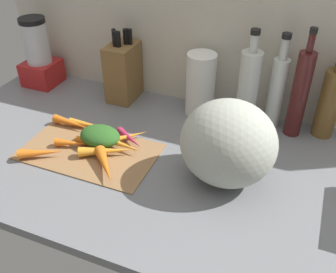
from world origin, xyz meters
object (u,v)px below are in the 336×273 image
Objects in this scene: carrot_2 at (105,165)px; knife_block at (123,71)px; blender_appliance at (39,56)px; bottle_2 at (300,94)px; bottle_1 at (277,91)px; carrot_3 at (72,143)px; carrot_5 at (70,123)px; cutting_board at (90,151)px; carrot_10 at (130,138)px; carrot_4 at (117,143)px; paper_towel_roll at (201,85)px; carrot_6 at (92,126)px; carrot_1 at (107,133)px; carrot_0 at (97,147)px; carrot_8 at (41,153)px; carrot_7 at (106,151)px; carrot_9 at (124,137)px; winter_squash at (228,143)px; bottle_0 at (248,89)px; bottle_3 at (330,102)px.

knife_block is at bearing 110.05° from carrot_2.
blender_appliance reaches higher than carrot_2.
bottle_2 is at bearing 40.70° from carrot_2.
knife_block is 0.82× the size of bottle_1.
bottle_1 reaches higher than carrot_3.
blender_appliance is 93.14cm from bottle_1.
carrot_5 reaches higher than carrot_3.
carrot_5 is 70.18cm from bottle_1.
blender_appliance reaches higher than carrot_3.
cutting_board is 11.60cm from carrot_2.
carrot_4 is at bearing -117.06° from carrot_10.
carrot_6 is at bearing -140.30° from paper_towel_roll.
bottle_2 is at bearing 25.05° from carrot_1.
bottle_2 reaches higher than carrot_4.
carrot_8 reaches higher than carrot_0.
carrot_10 is 50.74cm from bottle_1.
carrot_4 is 4.89cm from carrot_7.
cutting_board is 2.58× the size of carrot_9.
carrot_6 is at bearing 154.80° from carrot_4.
bottle_1 is at bearing 46.84° from carrot_2.
carrot_5 is at bearing 154.24° from carrot_7.
carrot_0 is at bearing -35.77° from blender_appliance.
bottle_2 reaches higher than carrot_7.
carrot_10 is 32.18cm from knife_block.
winter_squash is (41.27, -4.53, 10.24)cm from carrot_1.
bottle_0 is at bearing 37.97° from carrot_10.
bottle_1 is (40.86, 43.57, 11.02)cm from carrot_2.
carrot_3 is 18.37cm from carrot_10.
carrot_2 is 0.88× the size of carrot_7.
carrot_10 is at bearing -6.64° from carrot_6.
knife_block is at bearing -178.30° from bottle_1.
carrot_1 is 0.79× the size of carrot_9.
bottle_3 reaches higher than carrot_2.
carrot_10 reaches higher than cutting_board.
carrot_5 is at bearing -168.54° from carrot_6.
carrot_8 is (-6.39, -19.28, 0.34)cm from carrot_6.
carrot_8 is 92.30cm from bottle_3.
blender_appliance is (-36.72, 34.15, 9.72)cm from carrot_3.
carrot_8 is 57.97cm from paper_towel_roll.
winter_squash reaches higher than carrot_6.
bottle_3 reaches higher than cutting_board.
paper_towel_roll reaches higher than carrot_1.
bottle_1 is (7.58, 32.93, 1.33)cm from winter_squash.
bottle_3 reaches higher than carrot_5.
carrot_8 is 68.99cm from bottle_0.
carrot_6 is 1.03× the size of carrot_9.
bottle_0 reaches higher than bottle_3.
blender_appliance is 109.87cm from bottle_3.
carrot_7 is (-3.17, 6.25, -0.24)cm from carrot_2.
bottle_0 is at bearing -158.15° from bottle_1.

